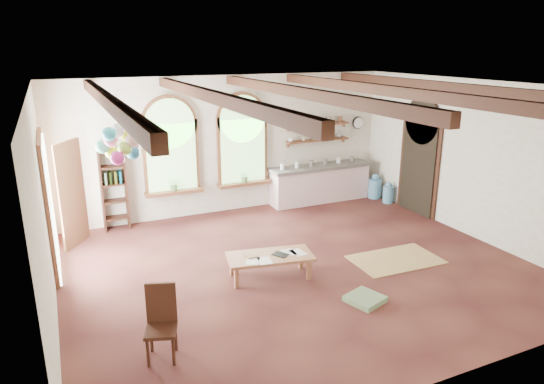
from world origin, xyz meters
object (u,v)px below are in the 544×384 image
kitchen_counter (320,183)px  side_chair (162,338)px  coffee_table (270,258)px  balloon_cluster (122,143)px

kitchen_counter → side_chair: (-5.09, -4.86, -0.20)m
coffee_table → balloon_cluster: size_ratio=1.36×
coffee_table → balloon_cluster: bearing=155.1°
side_chair → coffee_table: bearing=34.1°
coffee_table → side_chair: side_chair is taller
balloon_cluster → kitchen_counter: bearing=25.4°
coffee_table → balloon_cluster: balloon_cluster is taller
kitchen_counter → balloon_cluster: size_ratio=2.35×
kitchen_counter → balloon_cluster: 5.91m
side_chair → balloon_cluster: 3.21m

